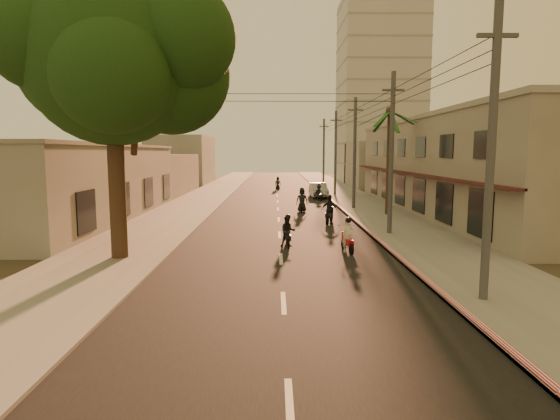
# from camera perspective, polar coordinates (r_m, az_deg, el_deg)

# --- Properties ---
(ground) EXTENTS (160.00, 160.00, 0.00)m
(ground) POSITION_cam_1_polar(r_m,az_deg,el_deg) (18.57, 0.20, -7.41)
(ground) COLOR #383023
(ground) RESTS_ON ground
(road) EXTENTS (10.00, 140.00, 0.02)m
(road) POSITION_cam_1_polar(r_m,az_deg,el_deg) (38.26, -0.24, 0.10)
(road) COLOR black
(road) RESTS_ON ground
(sidewalk_right) EXTENTS (5.00, 140.00, 0.12)m
(sidewalk_right) POSITION_cam_1_polar(r_m,az_deg,el_deg) (39.04, 10.84, 0.19)
(sidewalk_right) COLOR slate
(sidewalk_right) RESTS_ON ground
(sidewalk_left) EXTENTS (5.00, 140.00, 0.12)m
(sidewalk_left) POSITION_cam_1_polar(r_m,az_deg,el_deg) (38.93, -11.35, 0.16)
(sidewalk_left) COLOR slate
(sidewalk_left) RESTS_ON ground
(curb_stripe) EXTENTS (0.20, 60.00, 0.20)m
(curb_stripe) POSITION_cam_1_polar(r_m,az_deg,el_deg) (33.72, 8.52, -0.76)
(curb_stripe) COLOR red
(curb_stripe) RESTS_ON ground
(shophouse_row) EXTENTS (8.80, 34.20, 7.30)m
(shophouse_row) POSITION_cam_1_polar(r_m,az_deg,el_deg) (38.70, 21.00, 5.12)
(shophouse_row) COLOR gray
(shophouse_row) RESTS_ON ground
(left_building) EXTENTS (8.20, 24.20, 5.20)m
(left_building) POSITION_cam_1_polar(r_m,az_deg,el_deg) (34.86, -23.85, 3.10)
(left_building) COLOR #9A948B
(left_building) RESTS_ON ground
(distant_tower) EXTENTS (12.10, 12.10, 28.00)m
(distant_tower) POSITION_cam_1_polar(r_m,az_deg,el_deg) (76.32, 12.03, 13.94)
(distant_tower) COLOR #B7B5B2
(distant_tower) RESTS_ON ground
(broadleaf_tree) EXTENTS (9.60, 8.70, 12.10)m
(broadleaf_tree) POSITION_cam_1_polar(r_m,az_deg,el_deg) (21.45, -18.68, 17.00)
(broadleaf_tree) COLOR black
(broadleaf_tree) RESTS_ON ground
(palm_tree) EXTENTS (5.00, 5.00, 8.20)m
(palm_tree) POSITION_cam_1_polar(r_m,az_deg,el_deg) (35.06, 13.24, 10.97)
(palm_tree) COLOR black
(palm_tree) RESTS_ON ground
(utility_poles) EXTENTS (1.20, 48.26, 9.00)m
(utility_poles) POSITION_cam_1_polar(r_m,az_deg,el_deg) (38.57, 9.14, 9.78)
(utility_poles) COLOR #38383A
(utility_poles) RESTS_ON ground
(filler_right) EXTENTS (8.00, 14.00, 6.00)m
(filler_right) POSITION_cam_1_polar(r_m,az_deg,el_deg) (64.60, 12.17, 5.44)
(filler_right) COLOR #9A948B
(filler_right) RESTS_ON ground
(filler_left_near) EXTENTS (8.00, 14.00, 4.40)m
(filler_left_near) POSITION_cam_1_polar(r_m,az_deg,el_deg) (53.82, -15.47, 4.20)
(filler_left_near) COLOR #9A948B
(filler_left_near) RESTS_ON ground
(filler_left_far) EXTENTS (8.00, 14.00, 7.00)m
(filler_left_far) POSITION_cam_1_polar(r_m,az_deg,el_deg) (71.32, -11.81, 5.98)
(filler_left_far) COLOR #9A948B
(filler_left_far) RESTS_ON ground
(scooter_red) EXTENTS (0.75, 1.68, 1.66)m
(scooter_red) POSITION_cam_1_polar(r_m,az_deg,el_deg) (21.95, 8.27, -3.26)
(scooter_red) COLOR black
(scooter_red) RESTS_ON ground
(scooter_mid_a) EXTENTS (0.79, 1.65, 1.61)m
(scooter_mid_a) POSITION_cam_1_polar(r_m,az_deg,el_deg) (23.08, 0.96, -2.69)
(scooter_mid_a) COLOR black
(scooter_mid_a) RESTS_ON ground
(scooter_mid_b) EXTENTS (1.31, 1.88, 1.91)m
(scooter_mid_b) POSITION_cam_1_polar(r_m,az_deg,el_deg) (30.64, 6.02, -0.05)
(scooter_mid_b) COLOR black
(scooter_mid_b) RESTS_ON ground
(scooter_far_a) EXTENTS (1.01, 1.99, 1.96)m
(scooter_far_a) POSITION_cam_1_polar(r_m,az_deg,el_deg) (36.36, 2.69, 1.11)
(scooter_far_a) COLOR black
(scooter_far_a) RESTS_ON ground
(scooter_far_b) EXTENTS (1.29, 1.63, 1.63)m
(scooter_far_b) POSITION_cam_1_polar(r_m,az_deg,el_deg) (45.35, 4.76, 2.11)
(scooter_far_b) COLOR black
(scooter_far_b) RESTS_ON ground
(parked_car) EXTENTS (1.92, 4.65, 1.49)m
(parked_car) POSITION_cam_1_polar(r_m,az_deg,el_deg) (48.40, 4.71, 2.41)
(parked_car) COLOR #989B9F
(parked_car) RESTS_ON ground
(scooter_far_c) EXTENTS (0.87, 1.69, 1.66)m
(scooter_far_c) POSITION_cam_1_polar(r_m,az_deg,el_deg) (57.94, -0.28, 3.20)
(scooter_far_c) COLOR black
(scooter_far_c) RESTS_ON ground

